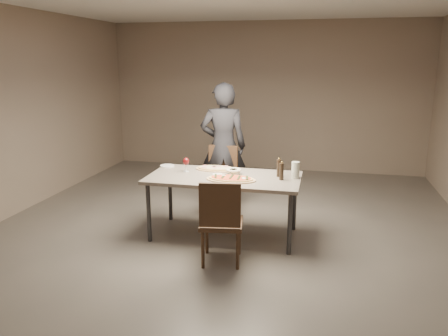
% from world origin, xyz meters
% --- Properties ---
extents(room, '(7.00, 7.00, 7.00)m').
position_xyz_m(room, '(0.00, 0.00, 1.40)').
color(room, '#615A53').
rests_on(room, ground).
extents(dining_table, '(1.80, 0.90, 0.75)m').
position_xyz_m(dining_table, '(0.00, 0.00, 0.69)').
color(dining_table, slate).
rests_on(dining_table, ground).
extents(zucchini_pizza, '(0.58, 0.32, 0.05)m').
position_xyz_m(zucchini_pizza, '(0.12, -0.15, 0.77)').
color(zucchini_pizza, tan).
rests_on(zucchini_pizza, dining_table).
extents(ham_pizza, '(0.51, 0.28, 0.04)m').
position_xyz_m(ham_pizza, '(-0.17, 0.28, 0.77)').
color(ham_pizza, tan).
rests_on(ham_pizza, dining_table).
extents(bread_basket, '(0.19, 0.19, 0.07)m').
position_xyz_m(bread_basket, '(0.09, 0.12, 0.79)').
color(bread_basket, beige).
rests_on(bread_basket, dining_table).
extents(oil_dish, '(0.12, 0.12, 0.01)m').
position_xyz_m(oil_dish, '(-0.09, 0.03, 0.76)').
color(oil_dish, white).
rests_on(oil_dish, dining_table).
extents(pepper_mill_left, '(0.06, 0.06, 0.23)m').
position_xyz_m(pepper_mill_left, '(0.64, 0.13, 0.86)').
color(pepper_mill_left, black).
rests_on(pepper_mill_left, dining_table).
extents(pepper_mill_right, '(0.06, 0.06, 0.22)m').
position_xyz_m(pepper_mill_right, '(0.68, -0.01, 0.85)').
color(pepper_mill_right, black).
rests_on(pepper_mill_right, dining_table).
extents(carafe, '(0.09, 0.09, 0.19)m').
position_xyz_m(carafe, '(0.83, 0.10, 0.85)').
color(carafe, silver).
rests_on(carafe, dining_table).
extents(wine_glass, '(0.08, 0.08, 0.18)m').
position_xyz_m(wine_glass, '(-0.50, 0.11, 0.87)').
color(wine_glass, silver).
rests_on(wine_glass, dining_table).
extents(side_plate, '(0.18, 0.18, 0.01)m').
position_xyz_m(side_plate, '(-0.83, 0.32, 0.76)').
color(side_plate, white).
rests_on(side_plate, dining_table).
extents(chair_near, '(0.50, 0.50, 0.92)m').
position_xyz_m(chair_near, '(0.14, -0.78, 0.52)').
color(chair_near, '#3C2719').
rests_on(chair_near, ground).
extents(chair_far, '(0.44, 0.44, 0.92)m').
position_xyz_m(chair_far, '(-0.24, 0.88, 0.52)').
color(chair_far, '#3C2719').
rests_on(chair_far, ground).
extents(diner, '(0.72, 0.55, 1.79)m').
position_xyz_m(diner, '(-0.26, 1.07, 0.90)').
color(diner, black).
rests_on(diner, ground).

